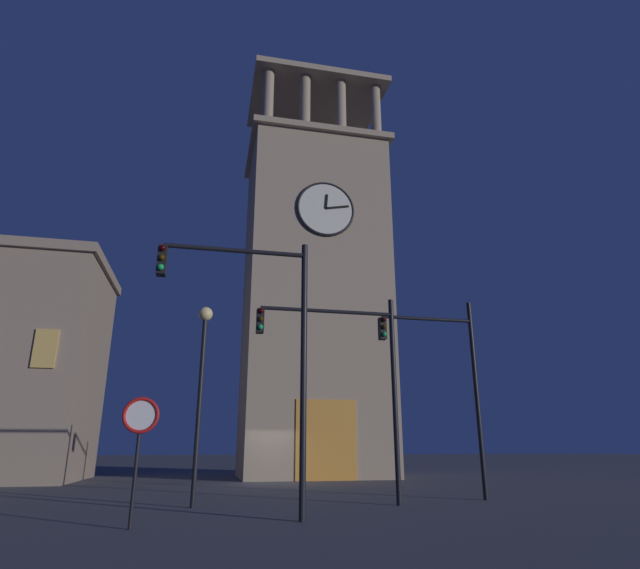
# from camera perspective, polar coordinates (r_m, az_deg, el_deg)

# --- Properties ---
(ground_plane) EXTENTS (200.00, 200.00, 0.00)m
(ground_plane) POSITION_cam_1_polar(r_m,az_deg,el_deg) (25.69, -5.24, -21.12)
(ground_plane) COLOR #4C4C51
(clocktower) EXTENTS (8.91, 7.15, 27.22)m
(clocktower) POSITION_cam_1_polar(r_m,az_deg,el_deg) (32.10, -0.67, -0.86)
(clocktower) COLOR gray
(clocktower) RESTS_ON ground_plane
(traffic_signal_near) EXTENTS (3.47, 0.41, 6.54)m
(traffic_signal_near) POSITION_cam_1_polar(r_m,az_deg,el_deg) (18.22, 13.91, -8.92)
(traffic_signal_near) COLOR black
(traffic_signal_near) RESTS_ON ground_plane
(traffic_signal_mid) EXTENTS (4.42, 0.41, 6.21)m
(traffic_signal_mid) POSITION_cam_1_polar(r_m,az_deg,el_deg) (16.10, 3.44, -8.50)
(traffic_signal_mid) COLOR black
(traffic_signal_mid) RESTS_ON ground_plane
(traffic_signal_far) EXTENTS (3.79, 0.41, 6.75)m
(traffic_signal_far) POSITION_cam_1_polar(r_m,az_deg,el_deg) (12.92, -6.61, -4.53)
(traffic_signal_far) COLOR black
(traffic_signal_far) RESTS_ON ground_plane
(street_lamp) EXTENTS (0.44, 0.44, 5.80)m
(street_lamp) POSITION_cam_1_polar(r_m,az_deg,el_deg) (16.14, -12.94, -8.72)
(street_lamp) COLOR black
(street_lamp) RESTS_ON ground_plane
(no_horn_sign) EXTENTS (0.78, 0.14, 2.67)m
(no_horn_sign) POSITION_cam_1_polar(r_m,az_deg,el_deg) (12.18, -19.33, -14.45)
(no_horn_sign) COLOR black
(no_horn_sign) RESTS_ON ground_plane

